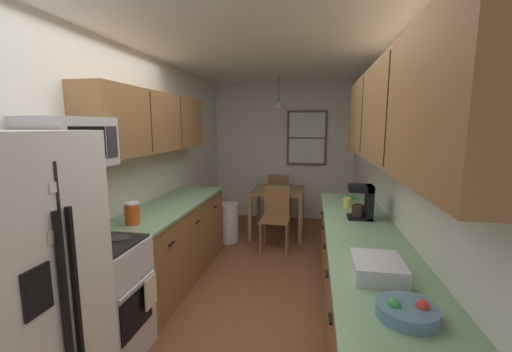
{
  "coord_description": "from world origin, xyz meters",
  "views": [
    {
      "loc": [
        0.57,
        -2.51,
        1.77
      ],
      "look_at": [
        -0.08,
        1.11,
        1.19
      ],
      "focal_mm": 22.63,
      "sensor_mm": 36.0,
      "label": 1
    }
  ],
  "objects_px": {
    "refrigerator": "(10,300)",
    "stove_range": "(97,301)",
    "table_serving_bowl": "(277,187)",
    "dining_table": "(278,197)",
    "dining_chair_far": "(279,196)",
    "trash_bin": "(228,222)",
    "dining_chair_near": "(276,215)",
    "coffee_maker": "(364,201)",
    "dish_rack": "(378,268)",
    "fruit_bowl": "(407,310)",
    "storage_canister": "(132,213)",
    "mug_by_coffeemaker": "(350,198)",
    "microwave_over_range": "(70,143)",
    "mug_spare": "(347,202)"
  },
  "relations": [
    {
      "from": "dining_table",
      "to": "storage_canister",
      "type": "bearing_deg",
      "value": -111.47
    },
    {
      "from": "trash_bin",
      "to": "dining_chair_near",
      "type": "bearing_deg",
      "value": -11.47
    },
    {
      "from": "dining_table",
      "to": "coffee_maker",
      "type": "distance_m",
      "value": 2.33
    },
    {
      "from": "coffee_maker",
      "to": "stove_range",
      "type": "bearing_deg",
      "value": -152.11
    },
    {
      "from": "dining_chair_far",
      "to": "mug_by_coffeemaker",
      "type": "relative_size",
      "value": 7.24
    },
    {
      "from": "refrigerator",
      "to": "coffee_maker",
      "type": "relative_size",
      "value": 5.43
    },
    {
      "from": "microwave_over_range",
      "to": "storage_canister",
      "type": "distance_m",
      "value": 0.85
    },
    {
      "from": "stove_range",
      "to": "dining_chair_near",
      "type": "distance_m",
      "value": 2.7
    },
    {
      "from": "microwave_over_range",
      "to": "dining_chair_near",
      "type": "height_order",
      "value": "microwave_over_range"
    },
    {
      "from": "dining_table",
      "to": "coffee_maker",
      "type": "xyz_separation_m",
      "value": [
        1.03,
        -2.04,
        0.44
      ]
    },
    {
      "from": "dining_chair_far",
      "to": "table_serving_bowl",
      "type": "xyz_separation_m",
      "value": [
        0.03,
        -0.6,
        0.28
      ]
    },
    {
      "from": "trash_bin",
      "to": "mug_spare",
      "type": "xyz_separation_m",
      "value": [
        1.64,
        -1.12,
        0.65
      ]
    },
    {
      "from": "dining_chair_near",
      "to": "trash_bin",
      "type": "height_order",
      "value": "dining_chair_near"
    },
    {
      "from": "dining_chair_near",
      "to": "mug_by_coffeemaker",
      "type": "height_order",
      "value": "mug_by_coffeemaker"
    },
    {
      "from": "table_serving_bowl",
      "to": "dining_table",
      "type": "bearing_deg",
      "value": -59.63
    },
    {
      "from": "dining_chair_near",
      "to": "coffee_maker",
      "type": "height_order",
      "value": "coffee_maker"
    },
    {
      "from": "dining_table",
      "to": "mug_spare",
      "type": "relative_size",
      "value": 7.48
    },
    {
      "from": "mug_spare",
      "to": "trash_bin",
      "type": "bearing_deg",
      "value": 145.66
    },
    {
      "from": "dining_chair_near",
      "to": "mug_spare",
      "type": "height_order",
      "value": "mug_spare"
    },
    {
      "from": "stove_range",
      "to": "mug_spare",
      "type": "bearing_deg",
      "value": 38.05
    },
    {
      "from": "refrigerator",
      "to": "dining_table",
      "type": "bearing_deg",
      "value": 75.66
    },
    {
      "from": "dish_rack",
      "to": "refrigerator",
      "type": "bearing_deg",
      "value": -163.57
    },
    {
      "from": "dining_table",
      "to": "storage_canister",
      "type": "distance_m",
      "value": 2.8
    },
    {
      "from": "trash_bin",
      "to": "coffee_maker",
      "type": "height_order",
      "value": "coffee_maker"
    },
    {
      "from": "fruit_bowl",
      "to": "dish_rack",
      "type": "relative_size",
      "value": 0.81
    },
    {
      "from": "stove_range",
      "to": "dining_chair_far",
      "type": "xyz_separation_m",
      "value": [
        0.97,
        3.76,
        0.03
      ]
    },
    {
      "from": "storage_canister",
      "to": "dish_rack",
      "type": "relative_size",
      "value": 0.59
    },
    {
      "from": "dining_chair_near",
      "to": "storage_canister",
      "type": "relative_size",
      "value": 4.51
    },
    {
      "from": "stove_range",
      "to": "coffee_maker",
      "type": "relative_size",
      "value": 3.43
    },
    {
      "from": "dining_table",
      "to": "microwave_over_range",
      "type": "bearing_deg",
      "value": -109.8
    },
    {
      "from": "refrigerator",
      "to": "microwave_over_range",
      "type": "relative_size",
      "value": 2.99
    },
    {
      "from": "stove_range",
      "to": "fruit_bowl",
      "type": "height_order",
      "value": "stove_range"
    },
    {
      "from": "dining_chair_near",
      "to": "storage_canister",
      "type": "height_order",
      "value": "storage_canister"
    },
    {
      "from": "refrigerator",
      "to": "dining_chair_far",
      "type": "height_order",
      "value": "refrigerator"
    },
    {
      "from": "storage_canister",
      "to": "dish_rack",
      "type": "height_order",
      "value": "storage_canister"
    },
    {
      "from": "dish_rack",
      "to": "table_serving_bowl",
      "type": "bearing_deg",
      "value": 106.28
    },
    {
      "from": "refrigerator",
      "to": "trash_bin",
      "type": "distance_m",
      "value": 3.39
    },
    {
      "from": "mug_by_coffeemaker",
      "to": "table_serving_bowl",
      "type": "distance_m",
      "value": 1.72
    },
    {
      "from": "dining_chair_far",
      "to": "stove_range",
      "type": "bearing_deg",
      "value": -104.41
    },
    {
      "from": "dish_rack",
      "to": "table_serving_bowl",
      "type": "relative_size",
      "value": 1.65
    },
    {
      "from": "coffee_maker",
      "to": "fruit_bowl",
      "type": "height_order",
      "value": "coffee_maker"
    },
    {
      "from": "dining_chair_near",
      "to": "trash_bin",
      "type": "xyz_separation_m",
      "value": [
        -0.76,
        0.15,
        -0.2
      ]
    },
    {
      "from": "trash_bin",
      "to": "mug_spare",
      "type": "relative_size",
      "value": 5.22
    },
    {
      "from": "coffee_maker",
      "to": "mug_spare",
      "type": "height_order",
      "value": "coffee_maker"
    },
    {
      "from": "dining_chair_far",
      "to": "mug_by_coffeemaker",
      "type": "xyz_separation_m",
      "value": [
        1.03,
        -1.99,
        0.45
      ]
    },
    {
      "from": "microwave_over_range",
      "to": "dining_chair_near",
      "type": "bearing_deg",
      "value": 64.84
    },
    {
      "from": "dining_table",
      "to": "dish_rack",
      "type": "bearing_deg",
      "value": -73.87
    },
    {
      "from": "trash_bin",
      "to": "dish_rack",
      "type": "height_order",
      "value": "dish_rack"
    },
    {
      "from": "refrigerator",
      "to": "stove_range",
      "type": "relative_size",
      "value": 1.58
    },
    {
      "from": "microwave_over_range",
      "to": "dining_chair_far",
      "type": "xyz_separation_m",
      "value": [
        1.08,
        3.76,
        -1.15
      ]
    }
  ]
}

